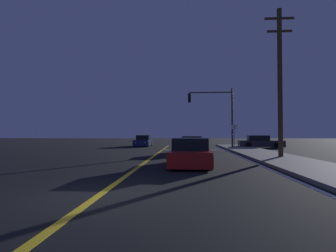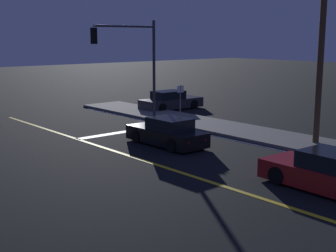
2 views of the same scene
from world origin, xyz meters
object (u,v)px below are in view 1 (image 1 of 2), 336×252
(car_lead_oncoming_charcoal, at_px, (260,142))
(utility_pole_right, at_px, (280,80))
(car_side_waiting_black, at_px, (191,146))
(car_parked_curb_red, at_px, (191,154))
(car_distant_tail_navy, at_px, (143,141))
(street_sign_corner, at_px, (234,133))
(traffic_signal_near_right, at_px, (216,108))

(car_lead_oncoming_charcoal, height_order, utility_pole_right, utility_pole_right)
(car_side_waiting_black, height_order, car_lead_oncoming_charcoal, same)
(car_parked_curb_red, bearing_deg, car_lead_oncoming_charcoal, 67.62)
(car_distant_tail_navy, distance_m, utility_pole_right, 19.76)
(car_lead_oncoming_charcoal, xyz_separation_m, utility_pole_right, (-2.24, -13.15, 4.26))
(car_parked_curb_red, distance_m, car_distant_tail_navy, 20.53)
(street_sign_corner, bearing_deg, car_lead_oncoming_charcoal, 54.25)
(car_distant_tail_navy, relative_size, street_sign_corner, 1.96)
(traffic_signal_near_right, height_order, utility_pole_right, utility_pole_right)
(car_side_waiting_black, relative_size, car_parked_curb_red, 0.96)
(car_parked_curb_red, bearing_deg, car_side_waiting_black, 90.71)
(traffic_signal_near_right, bearing_deg, car_lead_oncoming_charcoal, -155.34)
(car_side_waiting_black, distance_m, street_sign_corner, 5.30)
(car_side_waiting_black, bearing_deg, utility_pole_right, -41.26)
(car_side_waiting_black, bearing_deg, street_sign_corner, 40.90)
(utility_pole_right, bearing_deg, car_parked_curb_red, -144.81)
(utility_pole_right, bearing_deg, traffic_signal_near_right, 103.85)
(car_parked_curb_red, xyz_separation_m, car_lead_oncoming_charcoal, (7.80, 17.07, -0.00))
(car_lead_oncoming_charcoal, bearing_deg, car_parked_curb_red, -22.06)
(car_lead_oncoming_charcoal, bearing_deg, traffic_signal_near_right, -62.84)
(car_parked_curb_red, height_order, traffic_signal_near_right, traffic_signal_near_right)
(traffic_signal_near_right, bearing_deg, utility_pole_right, 103.85)
(car_parked_curb_red, relative_size, car_distant_tail_navy, 0.96)
(street_sign_corner, bearing_deg, car_distant_tail_navy, 140.60)
(car_parked_curb_red, xyz_separation_m, car_distant_tail_navy, (-5.36, 19.82, -0.00))
(car_side_waiting_black, relative_size, street_sign_corner, 1.81)
(car_distant_tail_navy, xyz_separation_m, traffic_signal_near_right, (8.23, -5.02, 3.53))
(car_lead_oncoming_charcoal, relative_size, traffic_signal_near_right, 0.78)
(car_distant_tail_navy, bearing_deg, car_parked_curb_red, 104.46)
(car_side_waiting_black, bearing_deg, car_distant_tail_navy, 116.45)
(car_distant_tail_navy, bearing_deg, traffic_signal_near_right, 147.97)
(car_parked_curb_red, bearing_deg, traffic_signal_near_right, 81.20)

